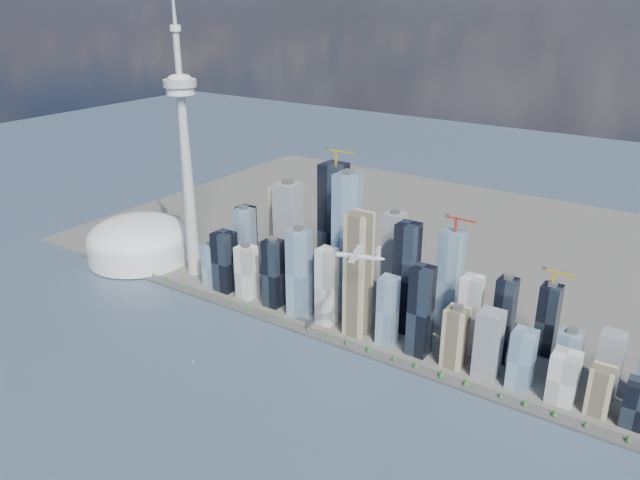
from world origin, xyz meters
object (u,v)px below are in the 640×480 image
Objects in this scene: dome_stadium at (139,241)px; needle_tower at (185,152)px; airplane at (359,256)px; sailboat_west at (193,361)px.

needle_tower is at bearing 4.09° from dome_stadium.
needle_tower reaches higher than airplane.
needle_tower reaches higher than sailboat_west.
dome_stadium is 24.73× the size of sailboat_west.
needle_tower is 68.07× the size of sailboat_west.
dome_stadium is 594.15m from airplane.
needle_tower is 8.36× the size of airplane.
dome_stadium is 413.84m from sailboat_west.
dome_stadium is at bearing 150.28° from airplane.
airplane is at bearing 47.93° from sailboat_west.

